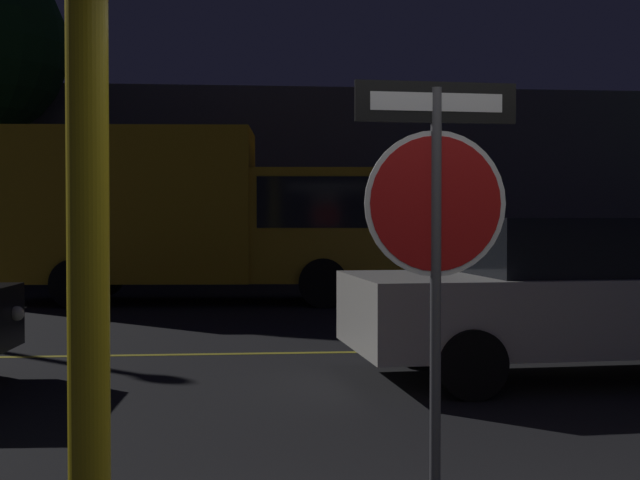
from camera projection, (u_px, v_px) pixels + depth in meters
name	position (u px, v px, depth m)	size (l,w,h in m)	color
road_center_stripe	(336.00, 352.00, 10.12)	(41.67, 0.12, 0.01)	gold
stop_sign	(436.00, 204.00, 4.81)	(0.90, 0.09, 2.27)	#4C4C51
yellow_pole_left	(88.00, 161.00, 3.22)	(0.15, 0.15, 3.48)	yellow
passing_car_3	(571.00, 298.00, 8.57)	(4.51, 2.21, 1.53)	silver
delivery_truck	(204.00, 212.00, 16.17)	(7.17, 2.72, 3.12)	gold
building_backdrop	(264.00, 187.00, 23.23)	(32.52, 3.83, 4.70)	#4C4C56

